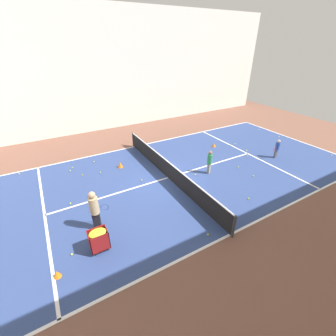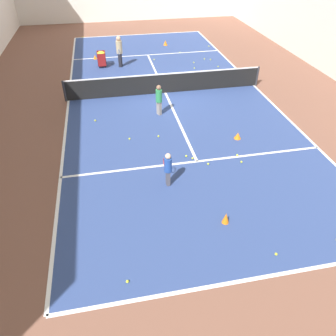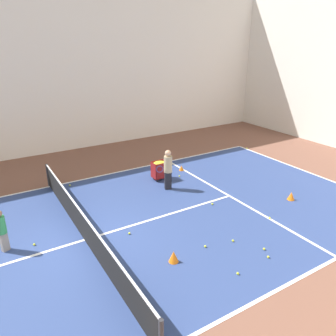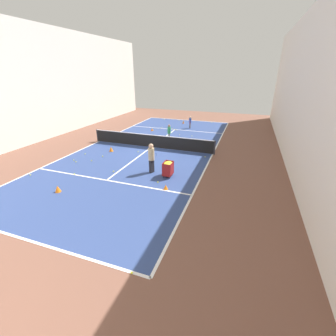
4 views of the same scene
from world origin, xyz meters
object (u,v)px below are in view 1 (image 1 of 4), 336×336
(ball_cart, at_px, (98,237))
(training_cone_1, at_px, (57,274))
(tennis_net, at_px, (168,169))
(coach_at_net, at_px, (95,208))
(child_midcourt, at_px, (210,161))
(player_near_baseline, at_px, (277,148))

(ball_cart, height_order, training_cone_1, ball_cart)
(tennis_net, height_order, coach_at_net, coach_at_net)
(training_cone_1, bearing_deg, child_midcourt, -71.89)
(coach_at_net, height_order, training_cone_1, coach_at_net)
(coach_at_net, relative_size, ball_cart, 2.01)
(child_midcourt, distance_m, ball_cart, 6.71)
(tennis_net, xyz_separation_m, training_cone_1, (-3.20, 5.63, -0.38))
(child_midcourt, relative_size, training_cone_1, 5.49)
(child_midcourt, bearing_deg, player_near_baseline, 147.27)
(player_near_baseline, xyz_separation_m, coach_at_net, (-0.59, 10.79, 0.29))
(child_midcourt, height_order, training_cone_1, child_midcourt)
(tennis_net, height_order, training_cone_1, tennis_net)
(tennis_net, height_order, player_near_baseline, player_near_baseline)
(ball_cart, xyz_separation_m, training_cone_1, (-0.38, 1.39, -0.45))
(tennis_net, distance_m, ball_cart, 5.10)
(player_near_baseline, xyz_separation_m, child_midcourt, (0.54, 4.64, 0.09))
(player_near_baseline, distance_m, training_cone_1, 12.54)
(child_midcourt, xyz_separation_m, training_cone_1, (-2.53, 7.74, -0.62))
(coach_at_net, distance_m, training_cone_1, 2.27)
(tennis_net, relative_size, ball_cart, 11.31)
(player_near_baseline, bearing_deg, ball_cart, 7.24)
(coach_at_net, bearing_deg, tennis_net, 42.66)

